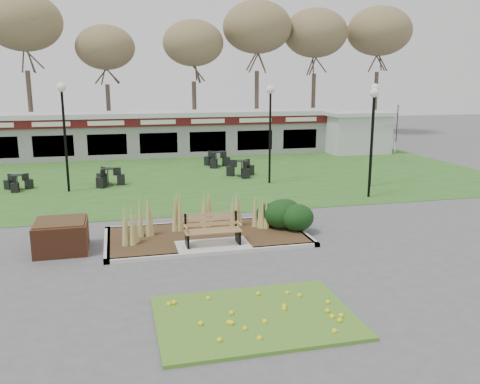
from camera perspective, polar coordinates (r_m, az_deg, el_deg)
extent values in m
plane|color=#515154|center=(15.32, -2.94, -6.54)|extent=(100.00, 100.00, 0.00)
cube|color=#30551A|center=(26.83, -7.84, 1.71)|extent=(34.00, 16.00, 0.02)
cube|color=#427020|center=(11.16, 1.70, -13.87)|extent=(4.20, 3.00, 0.08)
cube|color=#332514|center=(16.42, -3.75, -5.00)|extent=(6.22, 3.22, 0.12)
cube|color=#B7B7B2|center=(14.92, -2.64, -6.82)|extent=(6.40, 0.18, 0.12)
cube|color=#B7B7B2|center=(17.94, -4.66, -3.49)|extent=(6.40, 0.18, 0.12)
cube|color=#B7B7B2|center=(16.20, -14.69, -5.65)|extent=(0.18, 3.40, 0.12)
cube|color=#B7B7B2|center=(17.21, 6.53, -4.23)|extent=(0.18, 3.40, 0.12)
cube|color=#B7B7B2|center=(15.44, -3.05, -6.13)|extent=(2.20, 1.20, 0.13)
cone|color=tan|center=(16.42, -10.58, -2.88)|extent=(0.36, 0.36, 1.15)
cone|color=tan|center=(16.88, -7.27, -2.34)|extent=(0.36, 0.36, 1.15)
cone|color=tan|center=(17.22, -3.71, -1.96)|extent=(0.36, 0.36, 1.15)
cone|color=tan|center=(17.21, -0.64, -1.95)|extent=(0.36, 0.36, 1.15)
cone|color=tan|center=(17.03, 2.29, -2.11)|extent=(0.36, 0.36, 1.15)
cone|color=tan|center=(15.63, -12.23, -3.75)|extent=(0.36, 0.36, 1.15)
ellipsoid|color=black|center=(17.08, 4.73, -2.48)|extent=(1.21, 1.10, 0.99)
ellipsoid|color=black|center=(16.86, 6.45, -2.87)|extent=(1.10, 1.00, 0.90)
ellipsoid|color=black|center=(17.65, 5.14, -2.19)|extent=(1.06, 0.96, 0.86)
ellipsoid|color=black|center=(17.48, 3.27, -2.48)|extent=(0.92, 0.84, 0.76)
cube|color=#9A6E45|center=(15.29, -3.07, -4.37)|extent=(1.70, 0.57, 0.04)
cube|color=#9A6E45|center=(15.50, -3.30, -3.06)|extent=(1.70, 0.13, 0.44)
cube|color=black|center=(15.23, -5.96, -5.35)|extent=(0.06, 0.55, 0.42)
cube|color=black|center=(15.51, -0.22, -4.95)|extent=(0.06, 0.55, 0.42)
cube|color=black|center=(15.38, -6.16, -3.35)|extent=(0.06, 0.06, 0.50)
cube|color=black|center=(15.65, -0.48, -2.99)|extent=(0.06, 0.06, 0.50)
cube|color=#9A6E45|center=(15.09, -6.13, -3.94)|extent=(0.05, 0.50, 0.04)
cube|color=#9A6E45|center=(15.38, -0.06, -3.54)|extent=(0.05, 0.50, 0.04)
cube|color=brown|center=(15.98, -19.41, -4.75)|extent=(1.50, 1.50, 0.90)
cube|color=#332514|center=(15.85, -19.54, -3.12)|extent=(1.40, 1.40, 0.06)
cube|color=gray|center=(34.53, -9.35, 6.24)|extent=(24.00, 3.00, 2.60)
cube|color=#4D1011|center=(32.89, -9.19, 7.77)|extent=(24.00, 0.18, 0.55)
cube|color=silver|center=(34.40, -9.43, 8.64)|extent=(24.60, 3.40, 0.30)
cube|color=silver|center=(32.78, -9.17, 7.76)|extent=(22.00, 0.02, 0.28)
cube|color=black|center=(33.13, -9.12, 5.46)|extent=(22.00, 0.10, 1.30)
cube|color=silver|center=(36.26, 12.85, 6.39)|extent=(4.00, 3.00, 2.60)
cube|color=silver|center=(36.14, 12.96, 8.59)|extent=(4.40, 3.40, 0.25)
cylinder|color=#47382B|center=(42.76, -22.56, 8.38)|extent=(0.36, 0.36, 5.17)
ellipsoid|color=brown|center=(42.82, -23.24, 16.13)|extent=(5.24, 5.24, 3.93)
cylinder|color=#47382B|center=(42.29, -14.42, 8.90)|extent=(0.36, 0.36, 5.17)
ellipsoid|color=brown|center=(42.36, -14.86, 16.75)|extent=(5.24, 5.24, 3.93)
cylinder|color=#47382B|center=(42.67, -6.24, 9.24)|extent=(0.36, 0.36, 5.17)
ellipsoid|color=brown|center=(42.74, -6.43, 17.04)|extent=(5.24, 5.24, 3.93)
cylinder|color=#47382B|center=(43.88, 1.65, 9.40)|extent=(0.36, 0.36, 5.17)
ellipsoid|color=brown|center=(43.94, 1.70, 16.98)|extent=(5.24, 5.24, 3.93)
cylinder|color=#47382B|center=(45.85, 9.00, 9.39)|extent=(0.36, 0.36, 5.17)
ellipsoid|color=brown|center=(45.91, 9.25, 16.64)|extent=(5.24, 5.24, 3.93)
cylinder|color=#47382B|center=(48.48, 15.64, 9.25)|extent=(0.36, 0.36, 5.17)
ellipsoid|color=brown|center=(48.54, 16.05, 16.10)|extent=(5.24, 5.24, 3.93)
cylinder|color=black|center=(22.34, 14.51, 4.79)|extent=(0.11, 0.11, 4.28)
sphere|color=white|center=(22.16, 14.85, 10.72)|extent=(0.39, 0.39, 0.39)
cylinder|color=black|center=(24.66, 3.38, 5.95)|extent=(0.11, 0.11, 4.35)
sphere|color=white|center=(24.50, 3.45, 11.41)|extent=(0.39, 0.39, 0.39)
cylinder|color=black|center=(24.64, 14.61, 5.66)|extent=(0.11, 0.11, 4.43)
sphere|color=white|center=(24.48, 14.93, 11.22)|extent=(0.40, 0.40, 0.40)
cylinder|color=black|center=(23.99, -19.01, 5.26)|extent=(0.11, 0.11, 4.48)
sphere|color=white|center=(23.83, -19.43, 11.03)|extent=(0.40, 0.40, 0.40)
cylinder|color=black|center=(25.52, -23.65, 0.26)|extent=(0.41, 0.41, 0.03)
cylinder|color=black|center=(25.45, -23.72, 0.98)|extent=(0.05, 0.05, 0.67)
cylinder|color=black|center=(25.39, -23.79, 1.74)|extent=(0.56, 0.56, 0.02)
cube|color=black|center=(25.63, -22.60, 0.85)|extent=(0.43, 0.43, 0.43)
cube|color=black|center=(25.83, -24.53, 0.77)|extent=(0.44, 0.44, 0.43)
cube|color=black|center=(24.99, -23.95, 0.46)|extent=(0.33, 0.33, 0.43)
cylinder|color=black|center=(26.69, 0.20, 1.83)|extent=(0.49, 0.49, 0.03)
cylinder|color=black|center=(26.62, 0.20, 2.66)|extent=(0.06, 0.06, 0.79)
cylinder|color=black|center=(26.55, 0.20, 3.53)|extent=(0.66, 0.66, 0.03)
cube|color=black|center=(27.09, 1.07, 2.50)|extent=(0.52, 0.52, 0.51)
cube|color=black|center=(26.78, -1.07, 2.38)|extent=(0.50, 0.50, 0.51)
cube|color=black|center=(26.07, 0.61, 2.10)|extent=(0.40, 0.40, 0.51)
cylinder|color=black|center=(25.20, -14.56, 0.78)|extent=(0.48, 0.48, 0.03)
cylinder|color=black|center=(25.13, -14.61, 1.64)|extent=(0.05, 0.05, 0.78)
cylinder|color=black|center=(25.05, -14.66, 2.55)|extent=(0.65, 0.65, 0.03)
cube|color=black|center=(25.15, -13.23, 1.37)|extent=(0.37, 0.37, 0.50)
cube|color=black|center=(25.67, -15.25, 1.48)|extent=(0.51, 0.51, 0.50)
cube|color=black|center=(24.65, -15.29, 1.04)|extent=(0.51, 0.51, 0.50)
cylinder|color=black|center=(29.75, -2.69, 2.93)|extent=(0.49, 0.49, 0.03)
cylinder|color=black|center=(29.68, -2.70, 3.69)|extent=(0.06, 0.06, 0.81)
cylinder|color=black|center=(29.62, -2.71, 4.48)|extent=(0.67, 0.67, 0.03)
cube|color=black|center=(29.89, -1.57, 3.46)|extent=(0.42, 0.42, 0.51)
cube|color=black|center=(30.13, -3.56, 3.51)|extent=(0.53, 0.53, 0.51)
cube|color=black|center=(29.12, -2.97, 3.20)|extent=(0.50, 0.50, 0.51)
cylinder|color=black|center=(32.00, 17.07, 5.00)|extent=(0.06, 0.06, 2.20)
imported|color=#315DAE|center=(31.95, 17.12, 5.77)|extent=(2.26, 2.29, 1.76)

